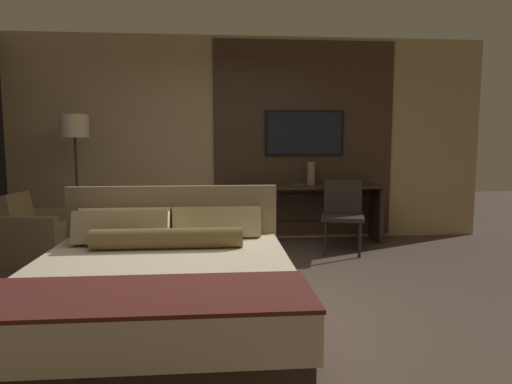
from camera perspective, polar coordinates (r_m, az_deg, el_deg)
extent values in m
plane|color=#4C3D33|center=(4.03, -2.10, -13.68)|extent=(16.00, 16.00, 0.00)
cube|color=tan|center=(6.38, -3.33, 6.57)|extent=(7.20, 0.06, 2.80)
cube|color=#3D2B1E|center=(6.45, 6.00, 6.55)|extent=(2.51, 0.03, 2.70)
cube|color=#33281E|center=(3.48, -11.74, -15.19)|extent=(1.84, 1.97, 0.22)
cube|color=beige|center=(3.40, -11.84, -11.24)|extent=(1.90, 2.03, 0.28)
cube|color=#56231E|center=(2.73, -13.60, -12.36)|extent=(1.91, 0.71, 0.02)
cube|color=#7F6B4C|center=(4.38, -10.23, -5.54)|extent=(1.93, 0.08, 0.97)
cube|color=tan|center=(4.27, -15.88, -3.81)|extent=(0.80, 0.23, 0.31)
cube|color=tan|center=(4.20, -4.91, -3.77)|extent=(0.80, 0.23, 0.31)
cube|color=tan|center=(4.07, -16.44, -4.33)|extent=(0.80, 0.25, 0.32)
cylinder|color=brown|center=(3.82, -11.02, -5.72)|extent=(1.23, 0.17, 0.17)
cube|color=#2D2319|center=(6.21, 6.40, 0.69)|extent=(2.01, 0.49, 0.03)
cube|color=#2D2319|center=(6.15, -2.62, -3.02)|extent=(0.06, 0.44, 0.75)
cube|color=#2D2319|center=(6.53, 14.81, -2.68)|extent=(0.06, 0.44, 0.75)
cube|color=#2D2319|center=(6.47, 5.98, -1.90)|extent=(1.89, 0.02, 0.37)
cube|color=black|center=(6.42, 6.07, 7.33)|extent=(1.10, 0.04, 0.62)
cube|color=black|center=(6.40, 6.10, 7.33)|extent=(1.03, 0.01, 0.57)
cube|color=#28231E|center=(5.71, 10.77, -3.13)|extent=(0.62, 0.60, 0.05)
cube|color=#28231E|center=(5.88, 10.81, -0.53)|extent=(0.48, 0.22, 0.42)
cylinder|color=black|center=(5.56, 8.63, -5.81)|extent=(0.04, 0.04, 0.42)
cylinder|color=black|center=(5.57, 12.83, -5.89)|extent=(0.04, 0.04, 0.42)
cylinder|color=black|center=(5.94, 8.75, -5.03)|extent=(0.04, 0.04, 0.42)
cylinder|color=black|center=(5.94, 12.68, -5.10)|extent=(0.04, 0.04, 0.42)
cube|color=olive|center=(5.81, -25.35, -5.81)|extent=(0.71, 0.57, 0.43)
cube|color=olive|center=(5.86, -27.85, -1.90)|extent=(0.25, 0.52, 0.38)
cube|color=olive|center=(5.53, -26.77, -5.73)|extent=(0.67, 0.17, 0.57)
cube|color=olive|center=(6.06, -24.13, -4.58)|extent=(0.67, 0.17, 0.57)
cylinder|color=#282623|center=(6.24, -21.16, -6.67)|extent=(0.28, 0.28, 0.03)
cylinder|color=#332D28|center=(6.12, -21.43, -0.12)|extent=(0.03, 0.03, 1.46)
cylinder|color=beige|center=(6.09, -21.75, 7.68)|extent=(0.34, 0.34, 0.28)
cylinder|color=#846647|center=(6.26, 6.90, 2.32)|extent=(0.11, 0.11, 0.31)
cube|color=#332D28|center=(6.16, 5.23, 0.96)|extent=(0.24, 0.19, 0.03)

